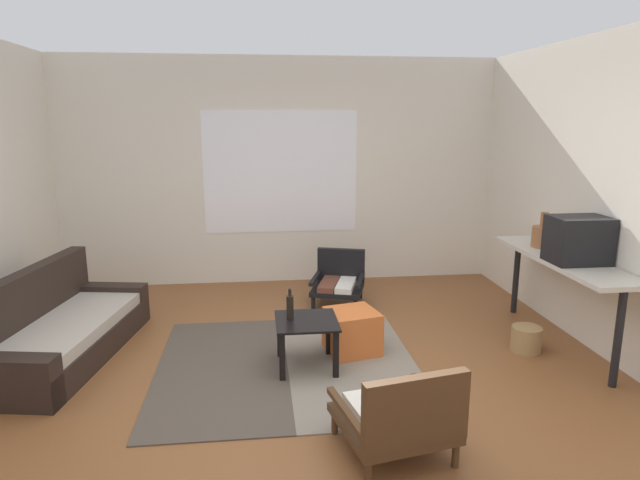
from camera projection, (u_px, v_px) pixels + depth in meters
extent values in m
plane|color=brown|center=(302.00, 400.00, 3.93)|extent=(7.80, 7.80, 0.00)
cube|color=silver|center=(281.00, 172.00, 6.61)|extent=(5.60, 0.12, 2.70)
cube|color=white|center=(281.00, 172.00, 6.54)|extent=(1.83, 0.01, 1.45)
cube|color=silver|center=(640.00, 202.00, 4.23)|extent=(0.12, 6.60, 2.70)
cube|color=#4C4238|center=(222.00, 369.00, 4.42)|extent=(1.05, 2.06, 0.01)
cube|color=gray|center=(351.00, 362.00, 4.54)|extent=(1.05, 2.06, 0.01)
cube|color=black|center=(68.00, 344.00, 4.62)|extent=(1.04, 1.95, 0.23)
cube|color=#B2A899|center=(69.00, 326.00, 4.59)|extent=(0.91, 1.75, 0.10)
cube|color=black|center=(28.00, 308.00, 4.57)|extent=(0.45, 1.85, 0.63)
cube|color=black|center=(110.00, 303.00, 5.42)|extent=(0.76, 0.30, 0.38)
cube|color=black|center=(6.00, 382.00, 3.79)|extent=(0.76, 0.30, 0.38)
cube|color=black|center=(306.00, 321.00, 4.37)|extent=(0.50, 0.51, 0.02)
cube|color=black|center=(280.00, 336.00, 4.61)|extent=(0.04, 0.04, 0.39)
cube|color=black|center=(329.00, 333.00, 4.65)|extent=(0.04, 0.04, 0.39)
cube|color=black|center=(282.00, 357.00, 4.19)|extent=(0.04, 0.04, 0.39)
cube|color=black|center=(336.00, 355.00, 4.23)|extent=(0.04, 0.04, 0.39)
cylinder|color=black|center=(356.00, 306.00, 5.69)|extent=(0.04, 0.04, 0.15)
cylinder|color=black|center=(313.00, 303.00, 5.77)|extent=(0.04, 0.04, 0.15)
cylinder|color=black|center=(360.00, 292.00, 6.16)|extent=(0.04, 0.04, 0.15)
cylinder|color=black|center=(321.00, 290.00, 6.23)|extent=(0.04, 0.04, 0.15)
cube|color=black|center=(338.00, 289.00, 5.94)|extent=(0.67, 0.69, 0.05)
cube|color=silver|center=(346.00, 285.00, 5.89)|extent=(0.31, 0.53, 0.06)
cube|color=brown|center=(329.00, 284.00, 5.93)|extent=(0.31, 0.53, 0.06)
cube|color=black|center=(341.00, 265.00, 6.14)|extent=(0.53, 0.22, 0.36)
cube|color=black|center=(360.00, 280.00, 5.87)|extent=(0.20, 0.55, 0.04)
cube|color=black|center=(316.00, 277.00, 5.96)|extent=(0.20, 0.55, 0.04)
cylinder|color=#472D19|center=(335.00, 422.00, 3.51)|extent=(0.04, 0.04, 0.15)
cylinder|color=#472D19|center=(412.00, 408.00, 3.67)|extent=(0.04, 0.04, 0.15)
cylinder|color=#472D19|center=(368.00, 474.00, 3.00)|extent=(0.04, 0.04, 0.15)
cylinder|color=#472D19|center=(456.00, 455.00, 3.17)|extent=(0.04, 0.04, 0.15)
cube|color=#472D19|center=(393.00, 423.00, 3.32)|extent=(0.74, 0.74, 0.05)
cube|color=silver|center=(375.00, 416.00, 3.29)|extent=(0.32, 0.60, 0.06)
cube|color=#2D3856|center=(408.00, 410.00, 3.36)|extent=(0.32, 0.60, 0.06)
cube|color=#472D19|center=(416.00, 411.00, 3.00)|extent=(0.63, 0.20, 0.41)
cube|color=#472D19|center=(347.00, 414.00, 3.20)|extent=(0.17, 0.62, 0.04)
cube|color=#472D19|center=(436.00, 398.00, 3.38)|extent=(0.17, 0.62, 0.04)
cube|color=#D1662D|center=(352.00, 332.00, 4.71)|extent=(0.49, 0.49, 0.37)
cube|color=beige|center=(563.00, 259.00, 4.76)|extent=(0.46, 1.76, 0.04)
cylinder|color=black|center=(618.00, 339.00, 4.06)|extent=(0.06, 0.06, 0.77)
cylinder|color=black|center=(516.00, 277.00, 5.64)|extent=(0.06, 0.06, 0.77)
cube|color=black|center=(578.00, 240.00, 4.52)|extent=(0.46, 0.34, 0.39)
cube|color=black|center=(553.00, 238.00, 4.50)|extent=(0.01, 0.27, 0.27)
cylinder|color=#935B38|center=(543.00, 237.00, 5.09)|extent=(0.20, 0.20, 0.20)
cylinder|color=#935B38|center=(544.00, 220.00, 5.05)|extent=(0.07, 0.07, 0.13)
cylinder|color=black|center=(290.00, 308.00, 4.37)|extent=(0.06, 0.06, 0.19)
cylinder|color=black|center=(290.00, 292.00, 4.34)|extent=(0.03, 0.03, 0.06)
cylinder|color=#9E7A4C|center=(526.00, 339.00, 4.75)|extent=(0.26, 0.26, 0.22)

